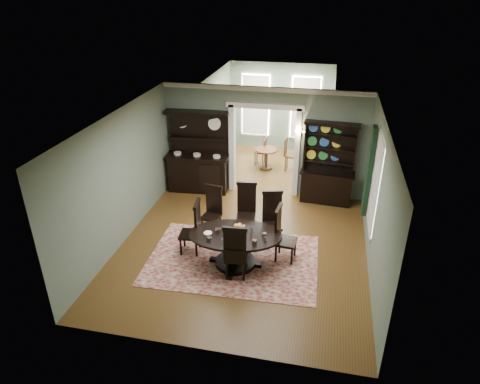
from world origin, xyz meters
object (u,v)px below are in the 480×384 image
at_px(dining_table, 235,243).
at_px(parlor_table, 266,156).
at_px(sideboard, 198,164).
at_px(welsh_dresser, 327,174).

xyz_separation_m(dining_table, parlor_table, (-0.15, 5.22, -0.10)).
distance_m(sideboard, welsh_dresser, 3.59).
distance_m(dining_table, parlor_table, 5.22).
distance_m(sideboard, parlor_table, 2.54).
xyz_separation_m(welsh_dresser, parlor_table, (-1.93, 1.86, -0.37)).
bearing_deg(sideboard, dining_table, -65.78).
height_order(welsh_dresser, parlor_table, welsh_dresser).
bearing_deg(sideboard, parlor_table, 44.31).
bearing_deg(dining_table, welsh_dresser, 54.78).
height_order(sideboard, welsh_dresser, sideboard).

